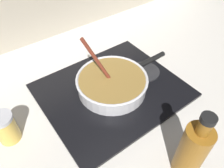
# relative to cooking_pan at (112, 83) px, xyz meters

# --- Properties ---
(ground) EXTENTS (2.40, 1.60, 0.04)m
(ground) POSITION_rel_cooking_pan_xyz_m (-0.03, -0.25, -0.07)
(ground) COLOR beige
(hob_plate) EXTENTS (0.56, 0.48, 0.01)m
(hob_plate) POSITION_rel_cooking_pan_xyz_m (-0.00, -0.00, -0.04)
(hob_plate) COLOR black
(hob_plate) RESTS_ON ground
(burner_ring) EXTENTS (0.16, 0.16, 0.01)m
(burner_ring) POSITION_rel_cooking_pan_xyz_m (-0.00, -0.00, -0.03)
(burner_ring) COLOR #592D0C
(burner_ring) RESTS_ON hob_plate
(spare_burner) EXTENTS (0.13, 0.13, 0.01)m
(spare_burner) POSITION_rel_cooking_pan_xyz_m (0.18, -0.00, -0.03)
(spare_burner) COLOR #262628
(spare_burner) RESTS_ON hob_plate
(cooking_pan) EXTENTS (0.44, 0.29, 0.25)m
(cooking_pan) POSITION_rel_cooking_pan_xyz_m (0.00, 0.00, 0.00)
(cooking_pan) COLOR silver
(cooking_pan) RESTS_ON hob_plate
(condiment_jar) EXTENTS (0.08, 0.08, 0.12)m
(condiment_jar) POSITION_rel_cooking_pan_xyz_m (-0.42, 0.03, 0.01)
(condiment_jar) COLOR gold
(condiment_jar) RESTS_ON ground
(oil_bottle) EXTENTS (0.08, 0.08, 0.26)m
(oil_bottle) POSITION_rel_cooking_pan_xyz_m (-0.02, -0.40, 0.06)
(oil_bottle) COLOR #8C5919
(oil_bottle) RESTS_ON ground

